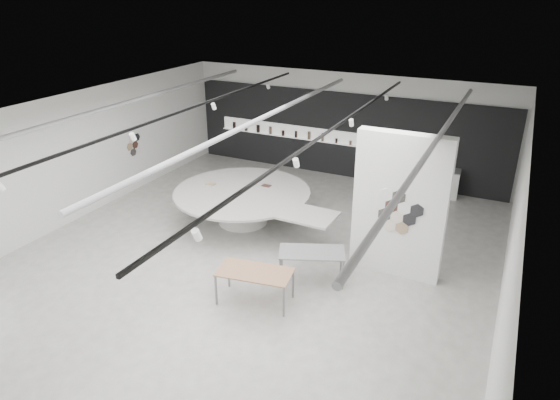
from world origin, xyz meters
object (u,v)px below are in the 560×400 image
at_px(partition_column, 399,206).
at_px(sample_table_stone, 312,254).
at_px(display_island, 244,202).
at_px(kitchen_counter, 434,181).
at_px(sample_table_wood, 255,274).

bearing_deg(partition_column, sample_table_stone, -143.24).
relative_size(display_island, sample_table_stone, 3.02).
distance_m(display_island, kitchen_counter, 6.67).
xyz_separation_m(partition_column, sample_table_stone, (-1.69, -1.27, -1.07)).
xyz_separation_m(partition_column, sample_table_wood, (-2.51, -2.62, -1.08)).
distance_m(partition_column, display_island, 4.92).
xyz_separation_m(sample_table_wood, sample_table_stone, (0.82, 1.35, 0.01)).
bearing_deg(partition_column, sample_table_wood, -133.80).
bearing_deg(display_island, sample_table_wood, -55.13).
bearing_deg(sample_table_stone, kitchen_counter, 76.40).
relative_size(sample_table_stone, kitchen_counter, 1.02).
bearing_deg(sample_table_stone, display_island, 145.76).
bearing_deg(partition_column, display_island, 170.45).
bearing_deg(kitchen_counter, partition_column, -93.83).
relative_size(sample_table_wood, sample_table_stone, 1.02).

